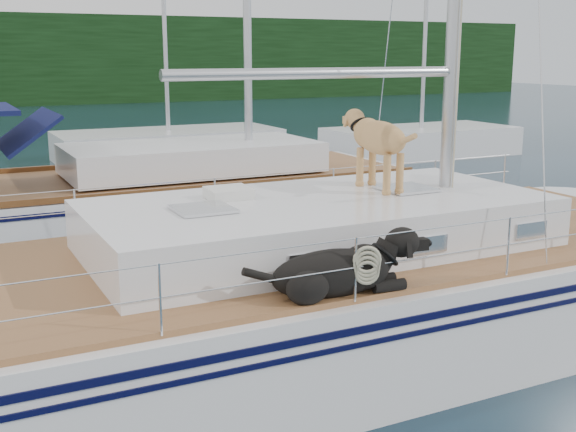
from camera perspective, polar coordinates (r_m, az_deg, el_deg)
ground at (r=8.40m, az=-2.49°, el=-11.33°), size 120.00×120.00×0.00m
main_sailboat at (r=8.18m, az=-1.87°, el=-6.86°), size 12.00×3.80×14.01m
neighbor_sailboat at (r=13.99m, az=-11.70°, el=0.94°), size 11.00×3.50×13.30m
bg_boat_center at (r=24.27m, az=-9.40°, el=5.54°), size 7.20×3.00×11.65m
bg_boat_east at (r=25.25m, az=10.44°, el=5.79°), size 6.40×3.00×11.65m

